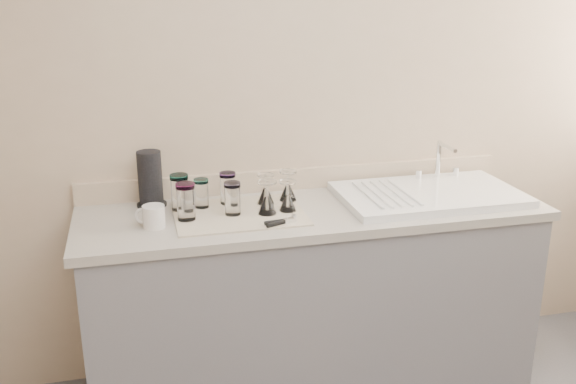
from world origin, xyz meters
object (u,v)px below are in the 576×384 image
object	(u,v)px
goblet_back_left	(266,194)
goblet_back_right	(288,190)
tumbler_teal	(180,192)
white_mug	(153,217)
tumbler_magenta	(186,201)
can_opener	(281,222)
tumbler_purple	(228,188)
tumbler_cyan	(201,193)
goblet_front_right	(288,201)
sink_unit	(429,194)
tumbler_lavender	(232,198)
paper_towel_roll	(150,180)
goblet_front_left	(267,203)

from	to	relation	value
goblet_back_left	goblet_back_right	size ratio (longest dim) A/B	0.97
tumbler_teal	white_mug	xyz separation A→B (m)	(-0.12, -0.17, -0.04)
tumbler_magenta	goblet_back_left	world-z (taller)	tumbler_magenta
can_opener	tumbler_purple	bearing A→B (deg)	119.01
white_mug	tumbler_cyan	bearing A→B (deg)	38.82
tumbler_teal	goblet_back_right	xyz separation A→B (m)	(0.48, 0.01, -0.03)
white_mug	goblet_front_right	bearing A→B (deg)	4.07
tumbler_purple	goblet_front_right	distance (m)	0.28
goblet_back_left	tumbler_teal	bearing A→B (deg)	178.28
sink_unit	tumbler_lavender	world-z (taller)	sink_unit
goblet_back_right	paper_towel_roll	xyz separation A→B (m)	(-0.60, 0.10, 0.07)
tumbler_cyan	tumbler_lavender	xyz separation A→B (m)	(0.12, -0.12, 0.01)
tumbler_magenta	goblet_back_right	world-z (taller)	tumbler_magenta
tumbler_purple	goblet_back_left	size ratio (longest dim) A/B	1.06
goblet_back_left	goblet_front_left	size ratio (longest dim) A/B	0.93
tumbler_cyan	tumbler_magenta	bearing A→B (deg)	-120.14
tumbler_cyan	tumbler_purple	distance (m)	0.12
tumbler_lavender	goblet_front_right	size ratio (longest dim) A/B	1.06
tumbler_cyan	goblet_back_left	world-z (taller)	goblet_back_left
goblet_back_right	white_mug	world-z (taller)	goblet_back_right
tumbler_cyan	can_opener	bearing A→B (deg)	-44.35
tumbler_magenta	can_opener	xyz separation A→B (m)	(0.37, -0.15, -0.07)
tumbler_magenta	goblet_front_left	world-z (taller)	tumbler_magenta
goblet_back_right	goblet_front_left	size ratio (longest dim) A/B	0.96
sink_unit	tumbler_purple	bearing A→B (deg)	172.09
goblet_front_right	tumbler_magenta	bearing A→B (deg)	-179.62
tumbler_lavender	goblet_back_left	xyz separation A→B (m)	(0.17, 0.10, -0.03)
tumbler_lavender	paper_towel_roll	xyz separation A→B (m)	(-0.33, 0.22, 0.04)
tumbler_magenta	goblet_back_left	xyz separation A→B (m)	(0.36, 0.12, -0.03)
tumbler_cyan	white_mug	world-z (taller)	tumbler_cyan
tumbler_magenta	white_mug	size ratio (longest dim) A/B	1.15
tumbler_teal	tumbler_lavender	size ratio (longest dim) A/B	1.11
tumbler_cyan	can_opener	xyz separation A→B (m)	(0.29, -0.28, -0.06)
tumbler_purple	can_opener	world-z (taller)	tumbler_purple
tumbler_teal	goblet_back_left	world-z (taller)	tumbler_teal
goblet_back_left	goblet_front_right	distance (m)	0.14
white_mug	tumbler_teal	bearing A→B (deg)	53.75
goblet_front_left	tumbler_teal	bearing A→B (deg)	158.12
tumbler_cyan	tumbler_lavender	world-z (taller)	tumbler_lavender
goblet_front_right	white_mug	distance (m)	0.57
paper_towel_roll	sink_unit	bearing A→B (deg)	-9.16
tumbler_magenta	goblet_back_left	bearing A→B (deg)	18.17
goblet_back_left	goblet_front_right	xyz separation A→B (m)	(0.07, -0.12, -0.00)
sink_unit	goblet_back_right	world-z (taller)	sink_unit
goblet_front_right	white_mug	xyz separation A→B (m)	(-0.57, -0.04, -0.01)
can_opener	white_mug	world-z (taller)	white_mug
goblet_front_left	tumbler_purple	bearing A→B (deg)	129.46
tumbler_teal	tumbler_magenta	distance (m)	0.13
can_opener	white_mug	distance (m)	0.52
tumbler_cyan	goblet_front_left	bearing A→B (deg)	-29.75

